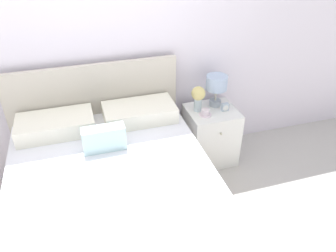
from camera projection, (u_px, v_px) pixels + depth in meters
The scene contains 8 objects.
ground_plane at pixel (104, 162), 3.45m from camera, with size 12.00×12.00×0.00m, color #BCB7B2.
wall_back at pixel (86, 39), 2.80m from camera, with size 8.00×0.06×2.60m.
bed at pixel (115, 201), 2.53m from camera, with size 1.55×1.97×1.11m.
nightstand at pixel (210, 135), 3.37m from camera, with size 0.48×0.46×0.59m.
table_lamp at pixel (217, 85), 3.17m from camera, with size 0.21×0.21×0.32m.
flower_vase at pixel (198, 96), 3.12m from camera, with size 0.13×0.13×0.25m.
teacup at pixel (205, 113), 3.12m from camera, with size 0.12×0.12×0.06m.
alarm_clock at pixel (225, 107), 3.19m from camera, with size 0.07×0.04×0.08m.
Camera 1 is at (-0.13, -2.77, 2.20)m, focal length 35.00 mm.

